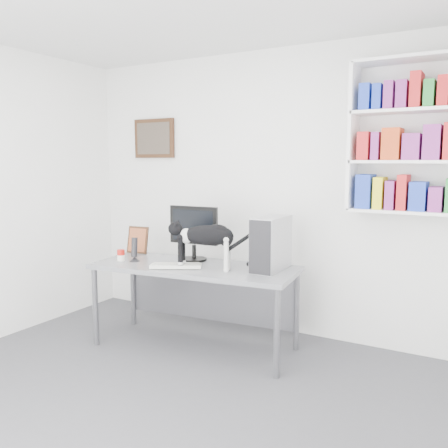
% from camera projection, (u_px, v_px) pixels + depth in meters
% --- Properties ---
extents(room, '(4.01, 4.01, 2.70)m').
position_uv_depth(room, '(125.00, 211.00, 2.90)').
color(room, '#4A4B4F').
rests_on(room, ground).
extents(bookshelf, '(1.03, 0.28, 1.24)m').
position_uv_depth(bookshelf, '(416.00, 136.00, 3.74)').
color(bookshelf, white).
rests_on(bookshelf, room).
extents(wall_art, '(0.52, 0.04, 0.42)m').
position_uv_depth(wall_art, '(154.00, 138.00, 5.17)').
color(wall_art, '#3F2714').
rests_on(wall_art, room).
extents(desk, '(1.86, 0.90, 0.75)m').
position_uv_depth(desk, '(195.00, 307.00, 4.20)').
color(desk, slate).
rests_on(desk, room).
extents(monitor, '(0.49, 0.25, 0.51)m').
position_uv_depth(monitor, '(194.00, 233.00, 4.32)').
color(monitor, black).
rests_on(monitor, desk).
extents(keyboard, '(0.46, 0.36, 0.03)m').
position_uv_depth(keyboard, '(176.00, 266.00, 4.06)').
color(keyboard, silver).
rests_on(keyboard, desk).
extents(pc_tower, '(0.20, 0.45, 0.45)m').
position_uv_depth(pc_tower, '(271.00, 243.00, 3.96)').
color(pc_tower, '#B0B0B5').
rests_on(pc_tower, desk).
extents(speaker, '(0.13, 0.13, 0.23)m').
position_uv_depth(speaker, '(134.00, 249.00, 4.31)').
color(speaker, black).
rests_on(speaker, desk).
extents(leaning_print, '(0.23, 0.12, 0.28)m').
position_uv_depth(leaning_print, '(138.00, 239.00, 4.69)').
color(leaning_print, '#3F2714').
rests_on(leaning_print, desk).
extents(soup_can, '(0.09, 0.09, 0.10)m').
position_uv_depth(soup_can, '(121.00, 255.00, 4.34)').
color(soup_can, red).
rests_on(soup_can, desk).
extents(cat, '(0.66, 0.36, 0.39)m').
position_uv_depth(cat, '(206.00, 247.00, 3.96)').
color(cat, black).
rests_on(cat, desk).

